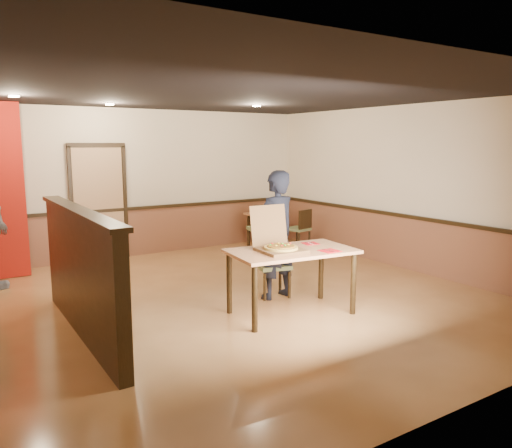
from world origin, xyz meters
The scene contains 24 objects.
floor centered at (0.00, 0.00, 0.00)m, with size 7.00×7.00×0.00m, color #C2854B.
ceiling centered at (0.00, 0.00, 2.80)m, with size 7.00×7.00×0.00m, color black.
wall_back centered at (0.00, 3.50, 1.40)m, with size 7.00×7.00×0.00m, color beige.
wall_right centered at (3.50, 0.00, 1.40)m, with size 7.00×7.00×0.00m, color beige.
wainscot_back centered at (0.00, 3.47, 0.45)m, with size 7.00×0.04×0.90m, color brown.
chair_rail_back centered at (0.00, 3.45, 0.92)m, with size 7.00×0.06×0.06m, color black.
wainscot_right centered at (3.47, 0.00, 0.45)m, with size 0.04×7.00×0.90m, color brown.
chair_rail_right centered at (3.45, 0.00, 0.92)m, with size 0.06×7.00×0.06m, color black.
back_door centered at (-0.80, 3.46, 1.05)m, with size 0.90×0.06×2.10m, color tan.
booth_partition centered at (-2.00, -0.20, 0.74)m, with size 0.20×3.10×1.44m.
spot_a centered at (-2.30, 1.80, 2.78)m, with size 0.14×0.14×0.02m, color beige.
spot_b centered at (-0.80, 2.50, 2.78)m, with size 0.14×0.14×0.02m, color beige.
spot_c centered at (1.40, 1.50, 2.78)m, with size 0.14×0.14×0.02m, color beige.
main_table centered at (0.40, -0.88, 0.72)m, with size 1.64×1.04×0.83m.
diner_chair centered at (0.65, -0.07, 0.49)m, with size 0.53×0.53×0.89m.
side_chair_left centered at (2.01, 2.23, 0.54)m, with size 0.60×0.60×0.99m.
side_chair_right centered at (2.94, 2.24, 0.45)m, with size 0.49×0.49×0.82m.
side_table centered at (2.48, 2.85, 0.53)m, with size 0.72×0.72×0.71m.
diner centered at (0.62, -0.21, 0.89)m, with size 0.65×0.43×1.79m, color black.
pizza_box centered at (0.22, -0.86, 0.90)m, with size 0.55×0.63×0.54m.
pizza centered at (0.22, -0.91, 0.88)m, with size 0.42×0.42×0.03m, color gold.
napkin_near centered at (0.75, -1.20, 0.83)m, with size 0.23×0.23×0.01m.
napkin_far centered at (0.84, -0.70, 0.83)m, with size 0.22×0.22×0.01m.
condiment centered at (2.52, 2.82, 0.78)m, with size 0.06×0.06×0.15m, color maroon.
Camera 1 is at (-3.25, -5.80, 2.14)m, focal length 35.00 mm.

